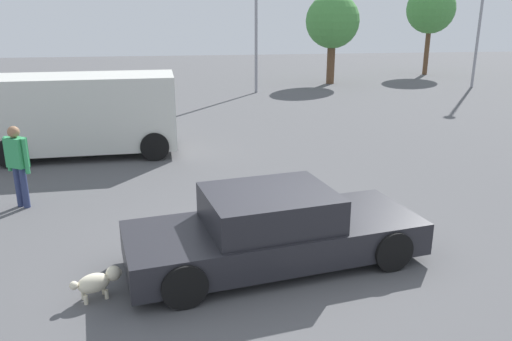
{
  "coord_description": "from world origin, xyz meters",
  "views": [
    {
      "loc": [
        -1.42,
        -7.21,
        3.81
      ],
      "look_at": [
        -0.04,
        1.91,
        0.9
      ],
      "focal_mm": 35.42,
      "sensor_mm": 36.0,
      "label": 1
    }
  ],
  "objects_px": {
    "sedan_foreground": "(273,230)",
    "dog": "(98,281)",
    "van_white": "(86,112)",
    "pedestrian": "(17,160)"
  },
  "relations": [
    {
      "from": "sedan_foreground",
      "to": "dog",
      "type": "distance_m",
      "value": 2.7
    },
    {
      "from": "van_white",
      "to": "pedestrian",
      "type": "distance_m",
      "value": 4.01
    },
    {
      "from": "sedan_foreground",
      "to": "dog",
      "type": "height_order",
      "value": "sedan_foreground"
    },
    {
      "from": "pedestrian",
      "to": "sedan_foreground",
      "type": "bearing_deg",
      "value": -91.47
    },
    {
      "from": "dog",
      "to": "van_white",
      "type": "height_order",
      "value": "van_white"
    },
    {
      "from": "dog",
      "to": "van_white",
      "type": "xyz_separation_m",
      "value": [
        -1.32,
        7.73,
        0.92
      ]
    },
    {
      "from": "sedan_foreground",
      "to": "dog",
      "type": "bearing_deg",
      "value": -175.28
    },
    {
      "from": "dog",
      "to": "pedestrian",
      "type": "xyz_separation_m",
      "value": [
        -2.01,
        3.79,
        0.74
      ]
    },
    {
      "from": "dog",
      "to": "pedestrian",
      "type": "bearing_deg",
      "value": 95.9
    },
    {
      "from": "van_white",
      "to": "pedestrian",
      "type": "bearing_deg",
      "value": -102.34
    }
  ]
}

